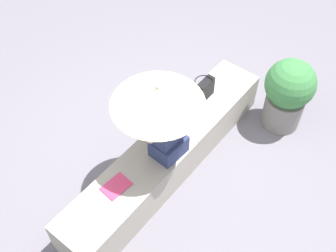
{
  "coord_description": "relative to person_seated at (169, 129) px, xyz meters",
  "views": [
    {
      "loc": [
        -2.21,
        -1.76,
        4.11
      ],
      "look_at": [
        -0.05,
        -0.05,
        0.85
      ],
      "focal_mm": 45.2,
      "sensor_mm": 36.0,
      "label": 1
    }
  ],
  "objects": [
    {
      "name": "parasol",
      "position": [
        -0.07,
        0.07,
        0.48
      ],
      "size": [
        0.9,
        0.9,
        1.0
      ],
      "color": "#B7B7BC",
      "rests_on": "stone_bench"
    },
    {
      "name": "person_seated",
      "position": [
        0.0,
        0.0,
        0.0
      ],
      "size": [
        0.48,
        0.3,
        0.9
      ],
      "color": "navy",
      "rests_on": "stone_bench"
    },
    {
      "name": "magazine",
      "position": [
        -0.66,
        0.15,
        -0.38
      ],
      "size": [
        0.3,
        0.23,
        0.01
      ],
      "primitive_type": "cube",
      "rotation": [
        0.0,
        0.0,
        -0.1
      ],
      "color": "#D83866",
      "rests_on": "stone_bench"
    },
    {
      "name": "planter_near",
      "position": [
        1.56,
        -0.58,
        -0.36
      ],
      "size": [
        0.6,
        0.6,
        0.97
      ],
      "color": "gray",
      "rests_on": "ground"
    },
    {
      "name": "ground_plane",
      "position": [
        0.11,
        0.1,
        -0.89
      ],
      "size": [
        14.0,
        14.0,
        0.0
      ],
      "primitive_type": "plane",
      "color": "slate"
    },
    {
      "name": "handbag_black",
      "position": [
        0.88,
        0.18,
        -0.25
      ],
      "size": [
        0.31,
        0.23,
        0.27
      ],
      "color": "black",
      "rests_on": "stone_bench"
    },
    {
      "name": "stone_bench",
      "position": [
        0.11,
        0.1,
        -0.64
      ],
      "size": [
        3.01,
        0.54,
        0.5
      ],
      "primitive_type": "cube",
      "color": "#A8A093",
      "rests_on": "ground"
    }
  ]
}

